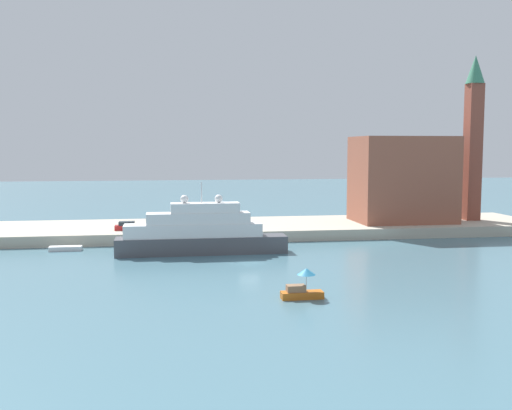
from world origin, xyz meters
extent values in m
plane|color=slate|center=(0.00, 0.00, 0.00)|extent=(400.00, 400.00, 0.00)
cube|color=#B7AD99|center=(0.00, 26.04, 0.87)|extent=(110.00, 20.08, 1.75)
cube|color=#4C4C51|center=(-5.66, 7.76, 1.21)|extent=(23.81, 3.81, 2.41)
cube|color=white|center=(-6.85, 7.76, 3.33)|extent=(19.05, 3.51, 1.85)
cube|color=white|center=(-6.13, 7.76, 5.03)|extent=(14.29, 3.20, 1.54)
cube|color=white|center=(-5.18, 7.76, 6.48)|extent=(9.52, 2.90, 1.36)
cylinder|color=silver|center=(-5.66, 7.76, 8.61)|extent=(0.16, 0.16, 2.89)
sphere|color=white|center=(-3.28, 7.76, 7.72)|extent=(1.12, 1.12, 1.12)
sphere|color=white|center=(-8.04, 7.76, 7.72)|extent=(1.12, 1.12, 1.12)
cube|color=#C66019|center=(2.53, -18.69, 0.35)|extent=(4.16, 1.39, 0.70)
cube|color=#8C6647|center=(1.90, -18.69, 1.04)|extent=(1.83, 1.12, 0.67)
cylinder|color=#B2B2B2|center=(2.94, -18.69, 1.54)|extent=(0.06, 0.06, 1.67)
cone|color=teal|center=(2.94, -18.69, 2.69)|extent=(1.83, 1.83, 0.64)
cube|color=silver|center=(-25.00, 13.16, 0.33)|extent=(4.54, 1.60, 0.65)
cube|color=#93513D|center=(30.89, 25.02, 9.26)|extent=(16.72, 11.48, 15.02)
cube|color=brown|center=(44.14, 25.27, 13.95)|extent=(2.54, 2.54, 24.41)
cone|color=#387A5B|center=(44.14, 25.27, 28.65)|extent=(3.31, 3.31, 4.98)
cube|color=#B21E1E|center=(-16.56, 21.22, 2.12)|extent=(4.16, 1.89, 0.75)
cube|color=#262D33|center=(-16.76, 21.22, 2.80)|extent=(2.49, 1.70, 0.60)
cylinder|color=#4C4C4C|center=(-11.63, 20.03, 2.53)|extent=(0.36, 0.36, 1.56)
sphere|color=tan|center=(-11.63, 20.03, 3.43)|extent=(0.24, 0.24, 0.24)
cylinder|color=black|center=(-1.08, 17.55, 2.18)|extent=(0.52, 0.52, 0.87)
camera|label=1|loc=(-10.65, -74.54, 14.78)|focal=41.64mm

